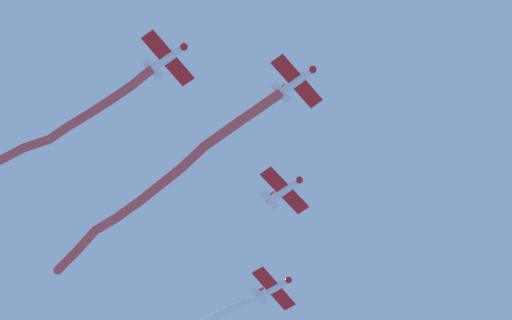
% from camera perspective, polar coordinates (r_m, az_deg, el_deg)
% --- Properties ---
extents(airplane_lead, '(4.43, 5.97, 1.51)m').
position_cam_1_polar(airplane_lead, '(90.77, 2.34, 4.54)').
color(airplane_lead, white).
extents(smoke_trail_lead, '(31.41, 2.79, 1.80)m').
position_cam_1_polar(smoke_trail_lead, '(97.14, -5.56, -1.41)').
color(smoke_trail_lead, '#DB4C4C').
extents(airplane_left_wing, '(4.44, 5.98, 1.51)m').
position_cam_1_polar(airplane_left_wing, '(96.60, 1.64, -1.74)').
color(airplane_left_wing, white).
extents(airplane_right_wing, '(4.50, 6.03, 1.51)m').
position_cam_1_polar(airplane_right_wing, '(90.37, -5.08, 5.85)').
color(airplane_right_wing, white).
extents(smoke_trail_right_wing, '(22.92, 3.97, 1.44)m').
position_cam_1_polar(smoke_trail_right_wing, '(95.57, -11.39, 1.72)').
color(smoke_trail_right_wing, '#DB4C4C').
extents(airplane_slot, '(4.53, 6.05, 1.51)m').
position_cam_1_polar(airplane_slot, '(103.23, 1.02, -7.36)').
color(airplane_slot, white).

